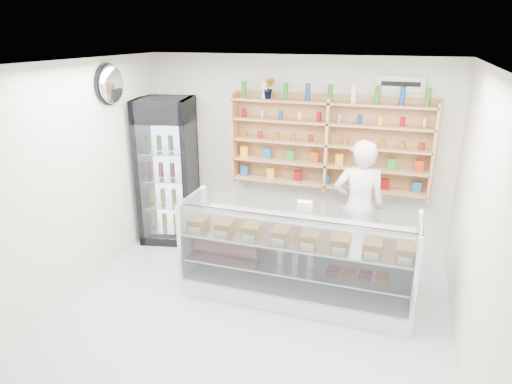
% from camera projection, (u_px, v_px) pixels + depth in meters
% --- Properties ---
extents(room, '(5.00, 5.00, 5.00)m').
position_uv_depth(room, '(235.00, 212.00, 4.55)').
color(room, '#ABABB0').
rests_on(room, ground).
extents(display_counter, '(2.75, 0.82, 1.20)m').
position_uv_depth(display_counter, '(296.00, 273.00, 5.53)').
color(display_counter, white).
rests_on(display_counter, floor).
extents(shop_worker, '(0.74, 0.55, 1.84)m').
position_uv_depth(shop_worker, '(359.00, 208.00, 5.97)').
color(shop_worker, silver).
rests_on(shop_worker, floor).
extents(drinks_cooler, '(0.94, 0.92, 2.19)m').
position_uv_depth(drinks_cooler, '(168.00, 171.00, 6.94)').
color(drinks_cooler, black).
rests_on(drinks_cooler, floor).
extents(wall_shelving, '(2.84, 0.28, 1.33)m').
position_uv_depth(wall_shelving, '(328.00, 144.00, 6.43)').
color(wall_shelving, '#B07B53').
rests_on(wall_shelving, back_wall).
extents(potted_plant, '(0.17, 0.15, 0.30)m').
position_uv_depth(potted_plant, '(269.00, 88.00, 6.44)').
color(potted_plant, '#1E6626').
rests_on(potted_plant, wall_shelving).
extents(security_mirror, '(0.15, 0.50, 0.50)m').
position_uv_depth(security_mirror, '(112.00, 84.00, 5.93)').
color(security_mirror, silver).
rests_on(security_mirror, left_wall).
extents(wall_sign, '(0.62, 0.03, 0.20)m').
position_uv_depth(wall_sign, '(401.00, 84.00, 5.99)').
color(wall_sign, white).
rests_on(wall_sign, back_wall).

